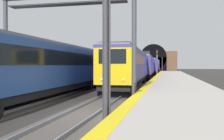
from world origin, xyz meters
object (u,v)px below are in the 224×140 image
railway_signal_near (106,37)px  overhead_signal_gantry (66,19)px  railway_signal_far (162,63)px  train_main_approaching (149,66)px  railway_signal_mid (157,61)px  train_adjacent_platform (90,66)px

railway_signal_near → overhead_signal_gantry: bearing=-147.4°
railway_signal_near → railway_signal_far: 96.30m
train_main_approaching → railway_signal_mid: railway_signal_mid is taller
railway_signal_near → railway_signal_mid: railway_signal_near is taller
train_adjacent_platform → railway_signal_near: bearing=18.9°
railway_signal_mid → railway_signal_far: size_ratio=0.96×
train_main_approaching → overhead_signal_gantry: overhead_signal_gantry is taller
train_main_approaching → overhead_signal_gantry: size_ratio=8.91×
railway_signal_near → train_adjacent_platform: bearing=-161.1°
railway_signal_far → train_main_approaching: bearing=-2.2°
railway_signal_mid → overhead_signal_gantry: bearing=-6.2°
train_main_approaching → railway_signal_near: railway_signal_near is taller
train_adjacent_platform → railway_signal_far: size_ratio=7.19×
train_main_approaching → train_adjacent_platform: 29.46m
train_adjacent_platform → overhead_signal_gantry: (-11.82, -2.17, 2.95)m
overhead_signal_gantry → train_main_approaching: bearing=-3.0°
train_adjacent_platform → railway_signal_mid: size_ratio=7.48×
train_main_approaching → railway_signal_mid: bearing=25.1°
train_main_approaching → railway_signal_near: bearing=0.8°
train_adjacent_platform → railway_signal_far: (78.14, -6.23, 1.14)m
railway_signal_mid → overhead_signal_gantry: 37.47m
railway_signal_near → overhead_signal_gantry: overhead_signal_gantry is taller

